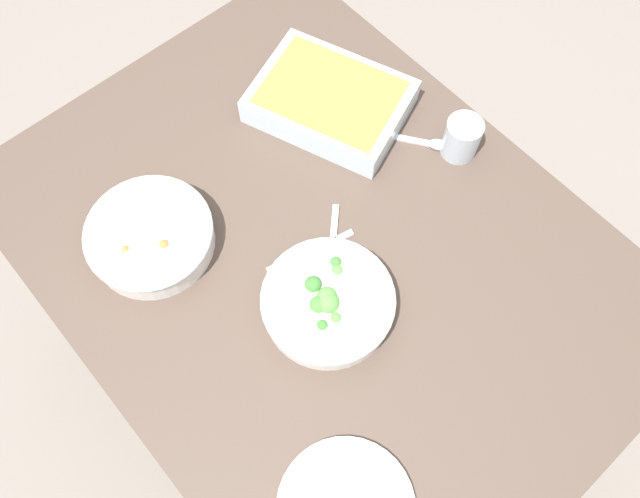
{
  "coord_description": "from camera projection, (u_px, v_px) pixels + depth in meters",
  "views": [
    {
      "loc": [
        0.38,
        -0.34,
        1.84
      ],
      "look_at": [
        0.0,
        0.0,
        0.74
      ],
      "focal_mm": 36.36,
      "sensor_mm": 36.0,
      "label": 1
    }
  ],
  "objects": [
    {
      "name": "stew_bowl",
      "position": [
        150.0,
        236.0,
        1.18
      ],
      "size": [
        0.24,
        0.24,
        0.06
      ],
      "color": "silver",
      "rests_on": "dining_table"
    },
    {
      "name": "baking_dish",
      "position": [
        330.0,
        100.0,
        1.31
      ],
      "size": [
        0.36,
        0.31,
        0.06
      ],
      "color": "silver",
      "rests_on": "dining_table"
    },
    {
      "name": "spoon_by_stew",
      "position": [
        169.0,
        225.0,
        1.22
      ],
      "size": [
        0.06,
        0.17,
        0.01
      ],
      "color": "silver",
      "rests_on": "dining_table"
    },
    {
      "name": "ground_plane",
      "position": [
        320.0,
        356.0,
        1.88
      ],
      "size": [
        6.0,
        6.0,
        0.0
      ],
      "primitive_type": "plane",
      "color": "slate"
    },
    {
      "name": "drink_cup",
      "position": [
        461.0,
        139.0,
        1.27
      ],
      "size": [
        0.07,
        0.07,
        0.08
      ],
      "color": "#B2BCC6",
      "rests_on": "dining_table"
    },
    {
      "name": "dining_table",
      "position": [
        320.0,
        268.0,
        1.29
      ],
      "size": [
        1.2,
        0.9,
        0.74
      ],
      "color": "#4C3D33",
      "rests_on": "ground_plane"
    },
    {
      "name": "spoon_by_broccoli",
      "position": [
        332.0,
        259.0,
        1.2
      ],
      "size": [
        0.13,
        0.14,
        0.01
      ],
      "color": "silver",
      "rests_on": "dining_table"
    },
    {
      "name": "fork_on_table",
      "position": [
        305.0,
        256.0,
        1.2
      ],
      "size": [
        0.06,
        0.18,
        0.01
      ],
      "color": "silver",
      "rests_on": "dining_table"
    },
    {
      "name": "spoon_spare",
      "position": [
        418.0,
        141.0,
        1.3
      ],
      "size": [
        0.15,
        0.12,
        0.01
      ],
      "color": "silver",
      "rests_on": "dining_table"
    },
    {
      "name": "broccoli_bowl",
      "position": [
        328.0,
        302.0,
        1.13
      ],
      "size": [
        0.24,
        0.24,
        0.07
      ],
      "color": "silver",
      "rests_on": "dining_table"
    }
  ]
}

